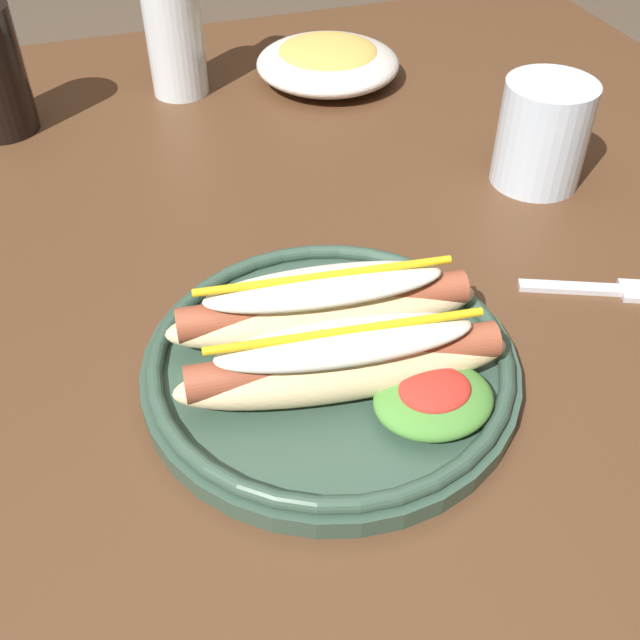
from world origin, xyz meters
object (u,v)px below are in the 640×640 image
object	(u,v)px
water_cup	(543,134)
glass_bottle	(173,22)
side_bowl	(328,61)
fork	(604,289)
hot_dog_plate	(337,353)

from	to	relation	value
water_cup	glass_bottle	distance (m)	0.44
side_bowl	fork	bearing A→B (deg)	-79.34
water_cup	side_bowl	xyz separation A→B (m)	(-0.12, 0.29, -0.03)
fork	glass_bottle	world-z (taller)	glass_bottle
water_cup	glass_bottle	size ratio (longest dim) A/B	0.47
glass_bottle	side_bowl	distance (m)	0.19
hot_dog_plate	side_bowl	distance (m)	0.52
hot_dog_plate	water_cup	xyz separation A→B (m)	(0.28, 0.20, 0.03)
hot_dog_plate	glass_bottle	size ratio (longest dim) A/B	1.27
glass_bottle	fork	bearing A→B (deg)	-61.41
water_cup	side_bowl	world-z (taller)	water_cup
fork	water_cup	size ratio (longest dim) A/B	1.13
hot_dog_plate	fork	distance (m)	0.25
glass_bottle	water_cup	bearing A→B (deg)	-46.11
hot_dog_plate	glass_bottle	world-z (taller)	glass_bottle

